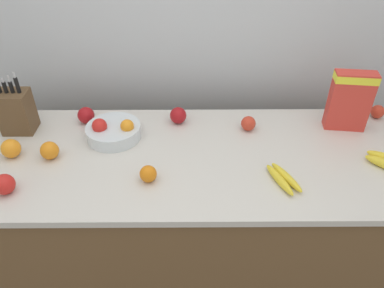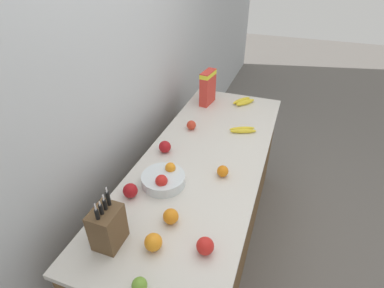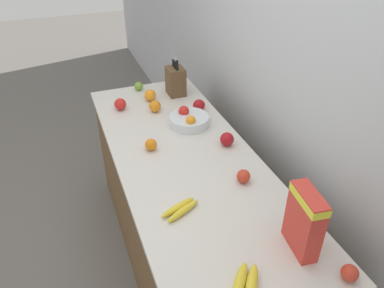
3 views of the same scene
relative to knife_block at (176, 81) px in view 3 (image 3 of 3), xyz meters
name	(u,v)px [view 3 (image 3 of 3)]	position (x,y,z in m)	size (l,w,h in m)	color
ground_plane	(187,261)	(0.80, -0.21, -0.99)	(14.00, 14.00, 0.00)	slate
wall_back	(288,74)	(0.80, 0.40, 0.31)	(9.00, 0.06, 2.60)	silver
counter	(187,214)	(0.80, -0.21, -0.55)	(2.09, 0.78, 0.88)	brown
knife_block	(176,81)	(0.00, 0.00, 0.00)	(0.15, 0.12, 0.31)	brown
cereal_box	(305,219)	(1.57, 0.01, 0.05)	(0.20, 0.10, 0.29)	red
fruit_bowl	(189,120)	(0.46, -0.07, -0.07)	(0.26, 0.26, 0.11)	silver
banana_bunch_left	(181,209)	(1.20, -0.38, -0.09)	(0.14, 0.21, 0.03)	yellow
banana_bunch_right	(245,284)	(1.67, -0.29, -0.08)	(0.20, 0.19, 0.04)	yellow
apple_front	(199,105)	(0.31, 0.06, -0.06)	(0.08, 0.08, 0.08)	#A31419
apple_near_bananas	(120,104)	(0.10, -0.44, -0.06)	(0.08, 0.08, 0.08)	red
apple_rightmost	(227,139)	(0.76, 0.06, -0.06)	(0.08, 0.08, 0.08)	#A31419
apple_by_knife_block	(350,273)	(1.78, 0.10, -0.07)	(0.07, 0.07, 0.07)	red
apple_rear	(243,176)	(1.10, -0.01, -0.07)	(0.07, 0.07, 0.07)	red
apple_leftmost	(139,86)	(-0.16, -0.24, -0.07)	(0.06, 0.06, 0.06)	#6B9E33
orange_back_center	(150,95)	(0.04, -0.21, -0.06)	(0.08, 0.08, 0.08)	orange
orange_by_cereal	(155,106)	(0.21, -0.22, -0.07)	(0.08, 0.08, 0.08)	orange
orange_front_left	(151,145)	(0.65, -0.37, -0.07)	(0.07, 0.07, 0.07)	orange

